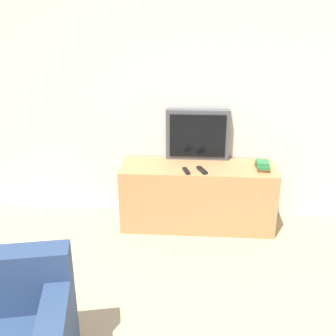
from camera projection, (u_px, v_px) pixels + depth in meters
wall_back at (140, 90)px, 3.86m from camera, size 9.00×0.06×2.60m
tv_stand at (197, 196)px, 3.89m from camera, size 1.48×0.51×0.63m
television at (198, 135)px, 3.88m from camera, size 0.63×0.09×0.50m
book_stack at (263, 165)px, 3.69m from camera, size 0.13×0.22×0.08m
remote_on_stand at (186, 171)px, 3.63m from camera, size 0.08×0.15×0.02m
remote_secondary at (202, 170)px, 3.65m from camera, size 0.11×0.18×0.02m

